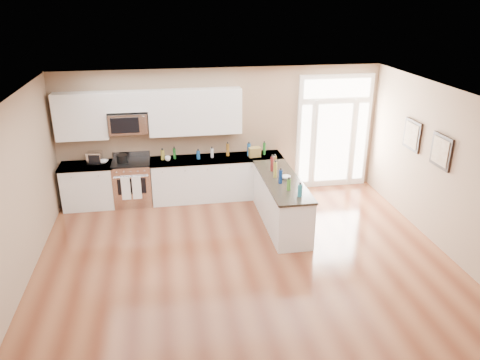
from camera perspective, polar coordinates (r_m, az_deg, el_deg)
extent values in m
plane|color=#5D2C1A|center=(7.29, 2.07, -13.80)|extent=(8.00, 8.00, 0.00)
plane|color=#91765C|center=(10.27, -2.26, 5.80)|extent=(7.00, 0.00, 7.00)
plane|color=white|center=(6.09, 2.43, 8.08)|extent=(8.00, 8.00, 0.00)
cube|color=silver|center=(10.35, -17.92, -0.75)|extent=(1.06, 0.62, 0.90)
cube|color=black|center=(10.50, -17.66, -2.76)|extent=(1.02, 0.52, 0.10)
cube|color=black|center=(10.18, -18.22, 1.69)|extent=(1.10, 0.66, 0.04)
cube|color=silver|center=(10.27, -2.82, 0.18)|extent=(2.81, 0.62, 0.90)
cube|color=black|center=(10.43, -2.77, -1.86)|extent=(2.77, 0.52, 0.10)
cube|color=black|center=(10.10, -2.86, 2.66)|extent=(2.85, 0.66, 0.04)
cube|color=silver|center=(9.14, 5.02, -2.74)|extent=(0.65, 2.28, 0.90)
cube|color=black|center=(9.32, 4.94, -4.97)|extent=(0.61, 2.18, 0.10)
cube|color=black|center=(8.96, 5.12, -0.01)|extent=(0.69, 2.32, 0.04)
cube|color=silver|center=(10.04, -18.85, 7.36)|extent=(1.04, 0.33, 0.95)
cube|color=silver|center=(9.92, -5.48, 8.28)|extent=(1.94, 0.33, 0.95)
cube|color=silver|center=(9.87, -13.66, 9.32)|extent=(0.82, 0.33, 0.40)
cube|color=silver|center=(9.93, -13.44, 6.81)|extent=(0.78, 0.40, 0.42)
cube|color=black|center=(9.74, -13.86, 6.47)|extent=(0.56, 0.01, 0.32)
cube|color=white|center=(10.86, 11.31, 5.75)|extent=(1.70, 0.08, 2.60)
cube|color=white|center=(10.89, 11.30, 4.41)|extent=(0.78, 0.02, 1.80)
cube|color=white|center=(10.68, 7.97, 4.28)|extent=(0.22, 0.02, 1.80)
cube|color=white|center=(11.14, 14.50, 4.52)|extent=(0.22, 0.02, 1.80)
cube|color=white|center=(10.59, 11.81, 10.87)|extent=(1.50, 0.02, 0.40)
cube|color=black|center=(9.61, 20.27, 5.16)|extent=(0.04, 0.58, 0.58)
cube|color=brown|center=(9.60, 20.14, 5.16)|extent=(0.01, 0.46, 0.46)
cube|color=black|center=(8.80, 23.35, 3.22)|extent=(0.04, 0.58, 0.58)
cube|color=brown|center=(8.79, 23.21, 3.22)|extent=(0.01, 0.46, 0.46)
cube|color=silver|center=(10.24, -12.94, -0.39)|extent=(0.78, 0.64, 0.92)
cube|color=black|center=(10.07, -13.16, 2.11)|extent=(0.78, 0.60, 0.03)
cube|color=silver|center=(10.33, -13.12, 3.06)|extent=(0.78, 0.04, 0.14)
cube|color=black|center=(9.91, -13.05, -0.78)|extent=(0.58, 0.01, 0.34)
cylinder|color=silver|center=(9.81, -13.16, 0.35)|extent=(0.70, 0.02, 0.02)
cube|color=white|center=(9.90, -13.74, -1.01)|extent=(0.18, 0.02, 0.50)
cube|color=white|center=(9.88, -12.47, -0.93)|extent=(0.18, 0.02, 0.50)
cylinder|color=black|center=(10.04, -14.16, 2.59)|extent=(0.28, 0.28, 0.18)
cube|color=silver|center=(10.15, -17.29, 2.61)|extent=(0.32, 0.27, 0.25)
cube|color=olive|center=(10.12, 1.78, 3.44)|extent=(0.27, 0.21, 0.21)
imported|color=white|center=(10.16, -16.38, 2.15)|extent=(0.26, 0.26, 0.05)
imported|color=white|center=(8.96, 5.62, 0.33)|extent=(0.24, 0.24, 0.06)
imported|color=white|center=(9.98, -8.81, 2.59)|extent=(0.16, 0.16, 0.10)
cylinder|color=#19591E|center=(10.25, 2.98, 3.84)|extent=(0.06, 0.06, 0.27)
cylinder|color=navy|center=(10.01, -5.11, 3.07)|extent=(0.08, 0.08, 0.18)
cylinder|color=brown|center=(10.16, -1.50, 3.72)|extent=(0.07, 0.07, 0.27)
cylinder|color=olive|center=(8.97, 4.31, 1.24)|extent=(0.07, 0.07, 0.31)
cylinder|color=#26727F|center=(8.19, 7.32, -1.27)|extent=(0.08, 0.08, 0.23)
cylinder|color=#591919|center=(9.29, 3.94, 1.98)|extent=(0.07, 0.07, 0.30)
cylinder|color=#B2B2B7|center=(10.08, -3.43, 3.32)|extent=(0.07, 0.07, 0.20)
cylinder|color=navy|center=(8.71, 4.96, 0.42)|extent=(0.07, 0.07, 0.26)
cylinder|color=#3F7226|center=(8.42, 5.97, -0.59)|extent=(0.07, 0.07, 0.21)
cylinder|color=#19591E|center=(10.08, -8.00, 3.22)|extent=(0.06, 0.06, 0.23)
cylinder|color=navy|center=(10.15, 1.09, 3.71)|extent=(0.07, 0.07, 0.28)
cylinder|color=brown|center=(9.61, 4.27, 2.35)|extent=(0.07, 0.07, 0.20)
cylinder|color=olive|center=(10.05, -9.41, 3.04)|extent=(0.08, 0.08, 0.21)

